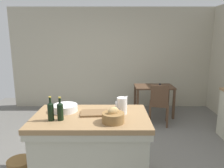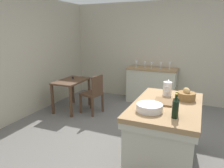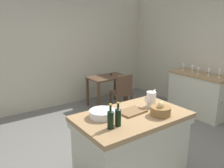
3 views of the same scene
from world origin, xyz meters
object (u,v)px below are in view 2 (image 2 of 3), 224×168
Objects in this scene: side_cabinet at (151,85)px; wooden_chair at (93,93)px; writing_desk at (71,85)px; wine_glass_far_left at (170,64)px; bread_basket at (186,96)px; wine_bottle_dark at (176,105)px; wine_glass_left at (161,64)px; wine_glass_right at (145,63)px; island_table at (165,132)px; cutting_board at (163,102)px; wash_bowl at (150,107)px; pitcher at (167,89)px; wine_glass_middle at (152,64)px; wine_glass_far_right at (136,62)px; wine_bottle_amber at (175,108)px.

wooden_chair is at bearing 141.57° from side_cabinet.
writing_desk is 2.47m from wine_glass_far_left.
bread_basket is 0.62m from wine_bottle_dark.
wine_glass_left is 0.42m from wine_glass_right.
island_table is 2.68m from side_cabinet.
cutting_board is 0.44m from wine_bottle_dark.
wine_bottle_dark reaches higher than wash_bowl.
bread_basket is (-0.11, -0.28, -0.04)m from pitcher.
wash_bowl is 3.05m from wine_glass_right.
wine_glass_far_left reaches higher than wash_bowl.
wine_glass_far_right is at bearing 86.40° from wine_glass_middle.
pitcher is 1.62× the size of wine_glass_middle.
wash_bowl is at bearing -134.00° from wooden_chair.
side_cabinet is 6.89× the size of wine_glass_far_left.
writing_desk is at bearing 62.42° from island_table.
wine_bottle_amber is at bearing -176.14° from wine_bottle_dark.
wine_bottle_amber reaches higher than wine_bottle_dark.
writing_desk is 3.11m from wine_bottle_amber.
side_cabinet is 4.44× the size of wine_bottle_amber.
wine_glass_middle reaches higher than cutting_board.
wine_bottle_amber is 1.75× the size of wine_glass_left.
wine_glass_left is at bearing 13.83° from wine_bottle_amber.
wine_glass_left is at bearing 13.42° from pitcher.
writing_desk is at bearing 69.51° from bread_basket.
wine_bottle_amber is at bearing -170.22° from wine_glass_far_left.
wine_bottle_amber is at bearing -159.14° from wine_glass_right.
wine_glass_left is (2.87, 0.73, 0.03)m from wine_bottle_dark.
writing_desk is at bearing 127.95° from wine_glass_middle.
wine_glass_left reaches higher than side_cabinet.
pitcher reaches higher than side_cabinet.
writing_desk is 2.67m from cutting_board.
wine_bottle_amber reaches higher than wine_glass_right.
wine_bottle_dark is at bearing 3.86° from wine_bottle_amber.
wash_bowl is at bearing 92.18° from wine_bottle_dark.
island_table is 0.65m from pitcher.
side_cabinet is 5.01× the size of bread_basket.
wine_glass_left is (2.88, 0.42, 0.10)m from wash_bowl.
wine_bottle_amber reaches higher than cutting_board.
wooden_chair is at bearing 55.37° from island_table.
bread_basket is 1.55× the size of wine_glass_left.
pitcher reaches higher than wine_glass_right.
wash_bowl reaches higher than side_cabinet.
island_table is at bearing -154.34° from wine_glass_far_right.
wine_bottle_dark is 1.79× the size of wine_glass_middle.
pitcher is 0.36m from cutting_board.
wine_glass_far_right is (-0.02, 0.42, 0.58)m from side_cabinet.
island_table is at bearing -23.87° from wash_bowl.
wine_bottle_amber reaches higher than wash_bowl.
bread_basket is at bearing -30.85° from wash_bowl.
writing_desk is 3.04m from wine_bottle_dark.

